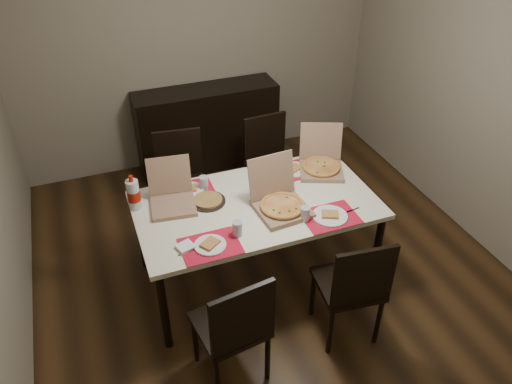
% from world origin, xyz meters
% --- Properties ---
extents(ground, '(3.80, 4.00, 0.02)m').
position_xyz_m(ground, '(0.00, 0.00, -0.01)').
color(ground, '#3D2712').
rests_on(ground, ground).
extents(room_walls, '(3.84, 4.02, 2.62)m').
position_xyz_m(room_walls, '(0.00, 0.43, 1.73)').
color(room_walls, gray).
rests_on(room_walls, ground).
extents(sideboard, '(1.50, 0.40, 0.90)m').
position_xyz_m(sideboard, '(0.00, 1.78, 0.45)').
color(sideboard, black).
rests_on(sideboard, ground).
extents(dining_table, '(1.80, 1.00, 0.75)m').
position_xyz_m(dining_table, '(-0.14, -0.06, 0.68)').
color(dining_table, '#EBE7C6').
rests_on(dining_table, ground).
extents(chair_near_left, '(0.47, 0.47, 0.93)m').
position_xyz_m(chair_near_left, '(-0.61, -0.92, 0.51)').
color(chair_near_left, black).
rests_on(chair_near_left, ground).
extents(chair_near_right, '(0.46, 0.46, 0.93)m').
position_xyz_m(chair_near_right, '(0.26, -0.87, 0.51)').
color(chair_near_right, black).
rests_on(chair_near_right, ground).
extents(chair_far_left, '(0.47, 0.47, 0.93)m').
position_xyz_m(chair_far_left, '(-0.51, 0.84, 0.51)').
color(chair_far_left, black).
rests_on(chair_far_left, ground).
extents(chair_far_right, '(0.45, 0.45, 0.93)m').
position_xyz_m(chair_far_right, '(0.34, 0.83, 0.51)').
color(chair_far_right, black).
rests_on(chair_far_right, ground).
extents(setting_near_left, '(0.47, 0.30, 0.11)m').
position_xyz_m(setting_near_left, '(-0.56, -0.39, 0.77)').
color(setting_near_left, red).
rests_on(setting_near_left, dining_table).
extents(setting_near_right, '(0.48, 0.30, 0.11)m').
position_xyz_m(setting_near_right, '(0.25, -0.40, 0.77)').
color(setting_near_right, red).
rests_on(setting_near_right, dining_table).
extents(setting_far_left, '(0.47, 0.30, 0.11)m').
position_xyz_m(setting_far_left, '(-0.57, 0.27, 0.77)').
color(setting_far_left, red).
rests_on(setting_far_left, dining_table).
extents(setting_far_right, '(0.43, 0.30, 0.11)m').
position_xyz_m(setting_far_right, '(0.28, 0.25, 0.77)').
color(setting_far_right, red).
rests_on(setting_far_right, dining_table).
extents(napkin_loose, '(0.15, 0.14, 0.02)m').
position_xyz_m(napkin_loose, '(-0.04, -0.11, 0.76)').
color(napkin_loose, white).
rests_on(napkin_loose, dining_table).
extents(pizza_box_center, '(0.40, 0.43, 0.37)m').
position_xyz_m(pizza_box_center, '(0.00, -0.19, 0.81)').
color(pizza_box_center, '#8C6A50').
rests_on(pizza_box_center, dining_table).
extents(pizza_box_right, '(0.46, 0.49, 0.35)m').
position_xyz_m(pizza_box_right, '(0.53, 0.19, 0.81)').
color(pizza_box_right, '#8C6A50').
rests_on(pizza_box_right, dining_table).
extents(pizza_box_left, '(0.37, 0.40, 0.33)m').
position_xyz_m(pizza_box_left, '(-0.73, 0.15, 0.81)').
color(pizza_box_left, '#8C6A50').
rests_on(pizza_box_left, dining_table).
extents(faina_plate, '(0.27, 0.27, 0.03)m').
position_xyz_m(faina_plate, '(-0.48, 0.08, 0.76)').
color(faina_plate, black).
rests_on(faina_plate, dining_table).
extents(dip_bowl, '(0.15, 0.15, 0.03)m').
position_xyz_m(dip_bowl, '(0.02, 0.10, 0.76)').
color(dip_bowl, white).
rests_on(dip_bowl, dining_table).
extents(soda_bottle, '(0.10, 0.10, 0.28)m').
position_xyz_m(soda_bottle, '(-1.00, 0.20, 0.87)').
color(soda_bottle, silver).
rests_on(soda_bottle, dining_table).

